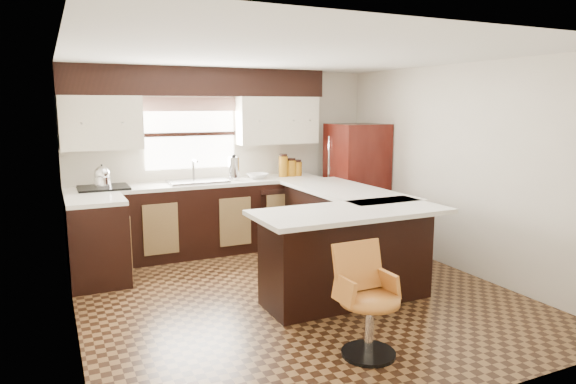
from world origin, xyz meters
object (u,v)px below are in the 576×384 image
peninsula_return (347,257)px  bar_chair (370,302)px  peninsula_long (341,230)px  refrigerator (356,183)px

peninsula_return → bar_chair: peninsula_return is taller
peninsula_long → peninsula_return: (-0.53, -0.97, 0.00)m
refrigerator → peninsula_long: bearing=-130.6°
bar_chair → peninsula_long: bearing=63.8°
peninsula_long → peninsula_return: size_ratio=1.18×
peninsula_return → bar_chair: (-0.44, -1.05, -0.01)m
bar_chair → peninsula_return: bearing=66.5°
peninsula_long → peninsula_return: 1.11m
peninsula_long → refrigerator: (0.82, 0.96, 0.39)m
peninsula_long → bar_chair: peninsula_long is taller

